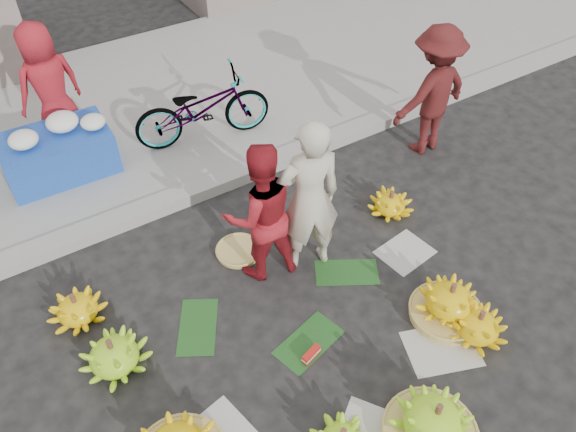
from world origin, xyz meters
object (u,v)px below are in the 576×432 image
bicycle (202,108)px  flower_table (59,151)px  banana_bunch_4 (449,303)px  vendor_cream (309,199)px

bicycle → flower_table: bearing=90.8°
banana_bunch_4 → vendor_cream: size_ratio=0.44×
bicycle → vendor_cream: bearing=-169.2°
banana_bunch_4 → flower_table: bearing=122.2°
flower_table → bicycle: size_ratio=0.72×
flower_table → banana_bunch_4: bearing=-56.5°
vendor_cream → bicycle: 2.40m
vendor_cream → bicycle: vendor_cream is taller
banana_bunch_4 → flower_table: (-2.50, 3.98, 0.21)m
vendor_cream → flower_table: bearing=-43.4°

